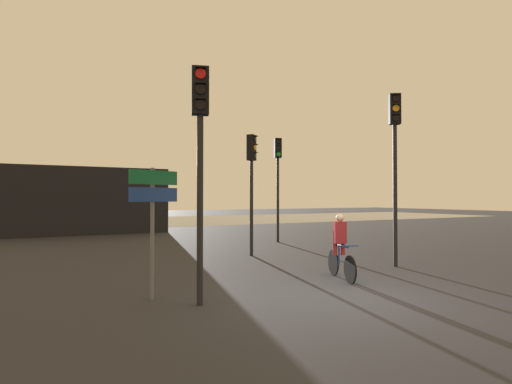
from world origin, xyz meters
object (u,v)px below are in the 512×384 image
Objects in this scene: traffic_light_center at (252,171)px; direction_sign_post at (153,209)px; traffic_light_near_left at (200,139)px; cyclist at (340,246)px; traffic_light_far_right at (278,170)px; distant_building at (13,201)px; traffic_light_near_right at (395,148)px.

traffic_light_center is 6.50m from direction_sign_post.
traffic_light_near_left is 2.72× the size of cyclist.
traffic_light_near_left reaches higher than cyclist.
traffic_light_near_left is 10.95m from traffic_light_far_right.
cyclist is at bearing -65.34° from distant_building.
traffic_light_center is (3.84, 5.31, -0.16)m from traffic_light_near_left.
traffic_light_far_right reaches higher than traffic_light_near_left.
traffic_light_near_right reaches higher than traffic_light_far_right.
traffic_light_near_left is (4.08, -18.10, 1.24)m from distant_building.
direction_sign_post is at bearing 16.16° from cyclist.
traffic_light_far_right is at bearing -155.16° from direction_sign_post.
traffic_light_center is at bearing 63.79° from traffic_light_far_right.
traffic_light_near_right is at bearing 104.36° from traffic_light_far_right.
cyclist is (4.61, -0.11, -0.97)m from direction_sign_post.
traffic_light_near_left is 0.94× the size of traffic_light_far_right.
traffic_light_center is 0.89× the size of traffic_light_far_right.
cyclist is (3.92, 0.68, -2.29)m from traffic_light_near_left.
traffic_light_far_right is at bearing -92.97° from cyclist.
distant_building is 14.60m from traffic_light_far_right.
traffic_light_near_right is (2.70, -3.97, 0.54)m from traffic_light_center.
distant_building reaches higher than direction_sign_post.
traffic_light_near_left is 1.06× the size of traffic_light_center.
distant_building is 9.70× the size of cyclist.
traffic_light_near_left reaches higher than traffic_light_center.
traffic_light_far_right is 8.74m from cyclist.
traffic_light_near_right is 3.10× the size of cyclist.
traffic_light_near_left is 0.88× the size of traffic_light_near_right.
traffic_light_far_right is (6.86, 8.54, 0.18)m from traffic_light_near_left.
traffic_light_near_left is at bearing 44.15° from traffic_light_near_right.
direction_sign_post is 4.71m from cyclist.
traffic_light_near_right is (10.62, -16.77, 1.63)m from distant_building.
distant_building is 19.20m from cyclist.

